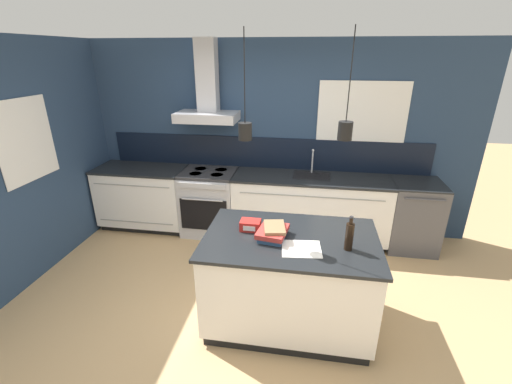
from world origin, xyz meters
name	(u,v)px	position (x,y,z in m)	size (l,w,h in m)	color
ground_plane	(237,317)	(0.00, 0.00, 0.00)	(16.00, 16.00, 0.00)	tan
wall_back	(262,136)	(-0.04, 2.00, 1.36)	(5.60, 2.07, 2.60)	navy
wall_left	(38,159)	(-2.43, 0.70, 1.30)	(0.08, 3.80, 2.60)	navy
counter_run_left	(144,197)	(-1.74, 1.69, 0.46)	(1.26, 0.64, 0.91)	black
counter_run_sink	(309,208)	(0.66, 1.69, 0.46)	(2.07, 0.64, 1.24)	black
oven_range	(210,202)	(-0.74, 1.69, 0.46)	(0.74, 0.66, 0.91)	#B5B5BA
dishwasher	(413,215)	(1.99, 1.69, 0.46)	(0.62, 0.65, 0.91)	#4C4C51
kitchen_island	(289,280)	(0.49, 0.06, 0.46)	(1.54, 0.98, 0.91)	black
bottle_on_island	(349,236)	(0.97, -0.06, 1.04)	(0.07, 0.07, 0.30)	black
book_stack	(273,232)	(0.34, 0.03, 0.96)	(0.28, 0.34, 0.11)	#335684
red_supply_box	(250,225)	(0.12, 0.15, 0.96)	(0.18, 0.14, 0.09)	red
paper_pile	(301,249)	(0.59, -0.12, 0.91)	(0.35, 0.31, 0.01)	silver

